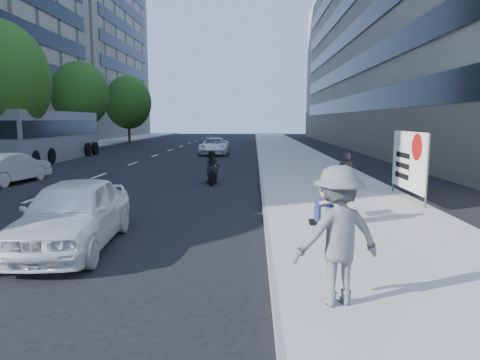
{
  "coord_description": "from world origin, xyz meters",
  "views": [
    {
      "loc": [
        1.13,
        -6.61,
        2.72
      ],
      "look_at": [
        0.82,
        2.81,
        1.4
      ],
      "focal_mm": 32.0,
      "sensor_mm": 36.0,
      "label": 1
    }
  ],
  "objects_px": {
    "white_sedan_far": "(214,146)",
    "white_sedan_near": "(73,213)",
    "pedestrian_woman": "(346,174)",
    "seated_protester": "(331,195)",
    "bus": "(49,136)",
    "jogger": "(338,236)",
    "motorcycle": "(213,169)",
    "white_sedan_mid": "(10,168)",
    "protest_banner": "(409,161)"
  },
  "relations": [
    {
      "from": "white_sedan_far",
      "to": "white_sedan_near",
      "type": "bearing_deg",
      "value": -92.45
    },
    {
      "from": "pedestrian_woman",
      "to": "white_sedan_far",
      "type": "xyz_separation_m",
      "value": [
        -6.22,
        19.54,
        -0.25
      ]
    },
    {
      "from": "seated_protester",
      "to": "bus",
      "type": "distance_m",
      "value": 24.08
    },
    {
      "from": "pedestrian_woman",
      "to": "white_sedan_near",
      "type": "distance_m",
      "value": 8.86
    },
    {
      "from": "jogger",
      "to": "seated_protester",
      "type": "bearing_deg",
      "value": -114.98
    },
    {
      "from": "seated_protester",
      "to": "white_sedan_far",
      "type": "relative_size",
      "value": 0.27
    },
    {
      "from": "seated_protester",
      "to": "motorcycle",
      "type": "bearing_deg",
      "value": 115.19
    },
    {
      "from": "white_sedan_far",
      "to": "seated_protester",
      "type": "bearing_deg",
      "value": -78.58
    },
    {
      "from": "jogger",
      "to": "white_sedan_mid",
      "type": "distance_m",
      "value": 16.94
    },
    {
      "from": "white_sedan_near",
      "to": "white_sedan_far",
      "type": "relative_size",
      "value": 0.91
    },
    {
      "from": "seated_protester",
      "to": "white_sedan_near",
      "type": "bearing_deg",
      "value": -164.17
    },
    {
      "from": "white_sedan_far",
      "to": "pedestrian_woman",
      "type": "bearing_deg",
      "value": -73.11
    },
    {
      "from": "seated_protester",
      "to": "white_sedan_mid",
      "type": "height_order",
      "value": "seated_protester"
    },
    {
      "from": "pedestrian_woman",
      "to": "white_sedan_mid",
      "type": "bearing_deg",
      "value": -11.36
    },
    {
      "from": "jogger",
      "to": "protest_banner",
      "type": "xyz_separation_m",
      "value": [
        3.88,
        8.22,
        0.27
      ]
    },
    {
      "from": "seated_protester",
      "to": "motorcycle",
      "type": "height_order",
      "value": "seated_protester"
    },
    {
      "from": "white_sedan_mid",
      "to": "white_sedan_far",
      "type": "bearing_deg",
      "value": -107.63
    },
    {
      "from": "white_sedan_far",
      "to": "bus",
      "type": "distance_m",
      "value": 12.01
    },
    {
      "from": "protest_banner",
      "to": "white_sedan_far",
      "type": "distance_m",
      "value": 21.46
    },
    {
      "from": "seated_protester",
      "to": "jogger",
      "type": "xyz_separation_m",
      "value": [
        -0.75,
        -4.67,
        0.26
      ]
    },
    {
      "from": "white_sedan_mid",
      "to": "motorcycle",
      "type": "xyz_separation_m",
      "value": [
        8.79,
        0.29,
        -0.03
      ]
    },
    {
      "from": "jogger",
      "to": "white_sedan_far",
      "type": "bearing_deg",
      "value": -97.18
    },
    {
      "from": "white_sedan_mid",
      "to": "white_sedan_near",
      "type": "bearing_deg",
      "value": 133.57
    },
    {
      "from": "jogger",
      "to": "motorcycle",
      "type": "xyz_separation_m",
      "value": [
        -2.94,
        12.51,
        -0.49
      ]
    },
    {
      "from": "seated_protester",
      "to": "jogger",
      "type": "relative_size",
      "value": 0.67
    },
    {
      "from": "pedestrian_woman",
      "to": "motorcycle",
      "type": "height_order",
      "value": "pedestrian_woman"
    },
    {
      "from": "pedestrian_woman",
      "to": "white_sedan_mid",
      "type": "height_order",
      "value": "pedestrian_woman"
    },
    {
      "from": "bus",
      "to": "white_sedan_far",
      "type": "bearing_deg",
      "value": 24.68
    },
    {
      "from": "protest_banner",
      "to": "bus",
      "type": "xyz_separation_m",
      "value": [
        -18.95,
        14.59,
        0.23
      ]
    },
    {
      "from": "protest_banner",
      "to": "motorcycle",
      "type": "distance_m",
      "value": 8.09
    },
    {
      "from": "seated_protester",
      "to": "white_sedan_far",
      "type": "distance_m",
      "value": 23.93
    },
    {
      "from": "white_sedan_far",
      "to": "bus",
      "type": "xyz_separation_m",
      "value": [
        -10.77,
        -5.24,
        0.97
      ]
    },
    {
      "from": "protest_banner",
      "to": "bus",
      "type": "height_order",
      "value": "bus"
    },
    {
      "from": "protest_banner",
      "to": "white_sedan_mid",
      "type": "xyz_separation_m",
      "value": [
        -15.61,
        3.99,
        -0.74
      ]
    },
    {
      "from": "motorcycle",
      "to": "protest_banner",
      "type": "bearing_deg",
      "value": -24.9
    },
    {
      "from": "protest_banner",
      "to": "white_sedan_mid",
      "type": "relative_size",
      "value": 0.76
    },
    {
      "from": "jogger",
      "to": "white_sedan_far",
      "type": "xyz_separation_m",
      "value": [
        -4.31,
        28.05,
        -0.47
      ]
    },
    {
      "from": "pedestrian_woman",
      "to": "motorcycle",
      "type": "distance_m",
      "value": 6.3
    },
    {
      "from": "white_sedan_near",
      "to": "protest_banner",
      "type": "bearing_deg",
      "value": 25.95
    },
    {
      "from": "jogger",
      "to": "protest_banner",
      "type": "relative_size",
      "value": 0.64
    },
    {
      "from": "seated_protester",
      "to": "jogger",
      "type": "bearing_deg",
      "value": -99.08
    },
    {
      "from": "white_sedan_far",
      "to": "motorcycle",
      "type": "xyz_separation_m",
      "value": [
        1.36,
        -15.54,
        -0.03
      ]
    },
    {
      "from": "jogger",
      "to": "motorcycle",
      "type": "relative_size",
      "value": 0.96
    },
    {
      "from": "seated_protester",
      "to": "white_sedan_far",
      "type": "height_order",
      "value": "seated_protester"
    },
    {
      "from": "protest_banner",
      "to": "jogger",
      "type": "bearing_deg",
      "value": -115.26
    },
    {
      "from": "motorcycle",
      "to": "white_sedan_mid",
      "type": "bearing_deg",
      "value": -170.86
    },
    {
      "from": "seated_protester",
      "to": "white_sedan_mid",
      "type": "bearing_deg",
      "value": 148.83
    },
    {
      "from": "white_sedan_near",
      "to": "white_sedan_mid",
      "type": "bearing_deg",
      "value": 121.79
    },
    {
      "from": "jogger",
      "to": "motorcycle",
      "type": "height_order",
      "value": "jogger"
    },
    {
      "from": "seated_protester",
      "to": "protest_banner",
      "type": "relative_size",
      "value": 0.43
    }
  ]
}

